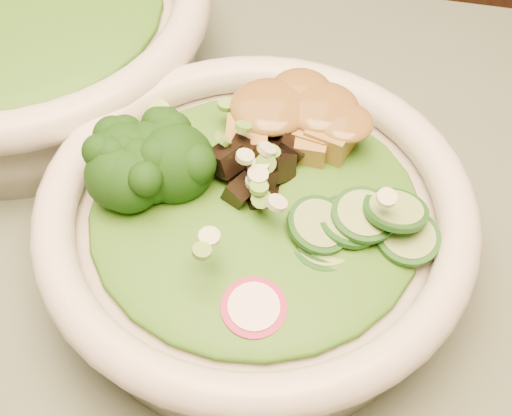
# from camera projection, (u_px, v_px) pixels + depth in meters

# --- Properties ---
(salad_bowl) EXTENTS (0.25, 0.25, 0.07)m
(salad_bowl) POSITION_uv_depth(u_px,v_px,m) (256.00, 228.00, 0.41)
(salad_bowl) COLOR beige
(salad_bowl) RESTS_ON dining_table
(side_bowl) EXTENTS (0.28, 0.28, 0.08)m
(side_bowl) POSITION_uv_depth(u_px,v_px,m) (19.00, 30.00, 0.51)
(side_bowl) COLOR beige
(side_bowl) RESTS_ON dining_table
(lettuce_bed) EXTENTS (0.19, 0.19, 0.02)m
(lettuce_bed) POSITION_uv_depth(u_px,v_px,m) (256.00, 207.00, 0.39)
(lettuce_bed) COLOR #1D5B13
(lettuce_bed) RESTS_ON salad_bowl
(side_lettuce) EXTENTS (0.19, 0.19, 0.02)m
(side_lettuce) POSITION_uv_depth(u_px,v_px,m) (11.00, 7.00, 0.50)
(side_lettuce) COLOR #1D5B13
(side_lettuce) RESTS_ON side_bowl
(broccoli_florets) EXTENTS (0.09, 0.08, 0.04)m
(broccoli_florets) POSITION_uv_depth(u_px,v_px,m) (158.00, 167.00, 0.39)
(broccoli_florets) COLOR black
(broccoli_florets) RESTS_ON salad_bowl
(radish_slices) EXTENTS (0.11, 0.06, 0.02)m
(radish_slices) POSITION_uv_depth(u_px,v_px,m) (220.00, 294.00, 0.36)
(radish_slices) COLOR maroon
(radish_slices) RESTS_ON salad_bowl
(cucumber_slices) EXTENTS (0.08, 0.08, 0.03)m
(cucumber_slices) POSITION_uv_depth(u_px,v_px,m) (362.00, 226.00, 0.37)
(cucumber_slices) COLOR #7EA85D
(cucumber_slices) RESTS_ON salad_bowl
(mushroom_heap) EXTENTS (0.08, 0.08, 0.04)m
(mushroom_heap) POSITION_uv_depth(u_px,v_px,m) (263.00, 178.00, 0.39)
(mushroom_heap) COLOR black
(mushroom_heap) RESTS_ON salad_bowl
(tofu_cubes) EXTENTS (0.09, 0.08, 0.03)m
(tofu_cubes) POSITION_uv_depth(u_px,v_px,m) (292.00, 125.00, 0.42)
(tofu_cubes) COLOR olive
(tofu_cubes) RESTS_ON salad_bowl
(peanut_sauce) EXTENTS (0.06, 0.05, 0.01)m
(peanut_sauce) POSITION_uv_depth(u_px,v_px,m) (292.00, 110.00, 0.41)
(peanut_sauce) COLOR brown
(peanut_sauce) RESTS_ON tofu_cubes
(scallion_garnish) EXTENTS (0.18, 0.18, 0.02)m
(scallion_garnish) POSITION_uv_depth(u_px,v_px,m) (256.00, 182.00, 0.38)
(scallion_garnish) COLOR #5F9936
(scallion_garnish) RESTS_ON salad_bowl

